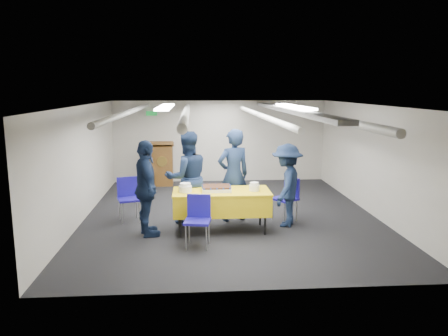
{
  "coord_description": "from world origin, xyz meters",
  "views": [
    {
      "loc": [
        -0.77,
        -8.85,
        2.63
      ],
      "look_at": [
        -0.14,
        -0.2,
        1.05
      ],
      "focal_mm": 35.0,
      "sensor_mm": 36.0,
      "label": 1
    }
  ],
  "objects_px": {
    "chair_left": "(128,194)",
    "sailor_b": "(187,178)",
    "podium": "(163,163)",
    "sailor_d": "(287,185)",
    "sheet_cake": "(216,188)",
    "sailor_a": "(233,175)",
    "serving_table": "(222,202)",
    "chair_right": "(288,194)",
    "sailor_c": "(146,189)",
    "chair_near": "(198,215)"
  },
  "relations": [
    {
      "from": "serving_table",
      "to": "sheet_cake",
      "type": "relative_size",
      "value": 3.29
    },
    {
      "from": "serving_table",
      "to": "chair_left",
      "type": "height_order",
      "value": "chair_left"
    },
    {
      "from": "sailor_a",
      "to": "sailor_b",
      "type": "xyz_separation_m",
      "value": [
        -0.92,
        -0.1,
        -0.02
      ]
    },
    {
      "from": "chair_right",
      "to": "chair_near",
      "type": "bearing_deg",
      "value": -143.67
    },
    {
      "from": "chair_left",
      "to": "sailor_b",
      "type": "xyz_separation_m",
      "value": [
        1.2,
        -0.27,
        0.38
      ]
    },
    {
      "from": "podium",
      "to": "sailor_d",
      "type": "relative_size",
      "value": 0.78
    },
    {
      "from": "sailor_d",
      "to": "sailor_c",
      "type": "bearing_deg",
      "value": -57.37
    },
    {
      "from": "chair_right",
      "to": "sailor_b",
      "type": "relative_size",
      "value": 0.48
    },
    {
      "from": "sailor_a",
      "to": "serving_table",
      "type": "bearing_deg",
      "value": 47.41
    },
    {
      "from": "podium",
      "to": "sailor_c",
      "type": "height_order",
      "value": "sailor_c"
    },
    {
      "from": "sheet_cake",
      "to": "sailor_d",
      "type": "distance_m",
      "value": 1.38
    },
    {
      "from": "chair_right",
      "to": "sailor_a",
      "type": "height_order",
      "value": "sailor_a"
    },
    {
      "from": "sheet_cake",
      "to": "sailor_b",
      "type": "bearing_deg",
      "value": 135.1
    },
    {
      "from": "sailor_c",
      "to": "sailor_d",
      "type": "xyz_separation_m",
      "value": [
        2.63,
        0.41,
        -0.07
      ]
    },
    {
      "from": "podium",
      "to": "chair_near",
      "type": "height_order",
      "value": "podium"
    },
    {
      "from": "serving_table",
      "to": "chair_left",
      "type": "bearing_deg",
      "value": 155.8
    },
    {
      "from": "chair_near",
      "to": "sailor_b",
      "type": "height_order",
      "value": "sailor_b"
    },
    {
      "from": "chair_near",
      "to": "sailor_b",
      "type": "distance_m",
      "value": 1.38
    },
    {
      "from": "chair_left",
      "to": "podium",
      "type": "bearing_deg",
      "value": 81.48
    },
    {
      "from": "sheet_cake",
      "to": "sailor_a",
      "type": "relative_size",
      "value": 0.29
    },
    {
      "from": "chair_right",
      "to": "sailor_b",
      "type": "distance_m",
      "value": 2.06
    },
    {
      "from": "sheet_cake",
      "to": "sailor_c",
      "type": "xyz_separation_m",
      "value": [
        -1.26,
        -0.19,
        0.05
      ]
    },
    {
      "from": "chair_right",
      "to": "sailor_c",
      "type": "xyz_separation_m",
      "value": [
        -2.74,
        -0.76,
        0.34
      ]
    },
    {
      "from": "chair_near",
      "to": "sailor_a",
      "type": "height_order",
      "value": "sailor_a"
    },
    {
      "from": "chair_left",
      "to": "sailor_c",
      "type": "bearing_deg",
      "value": -64.42
    },
    {
      "from": "serving_table",
      "to": "sailor_d",
      "type": "height_order",
      "value": "sailor_d"
    },
    {
      "from": "sheet_cake",
      "to": "sailor_c",
      "type": "height_order",
      "value": "sailor_c"
    },
    {
      "from": "sheet_cake",
      "to": "sailor_b",
      "type": "relative_size",
      "value": 0.3
    },
    {
      "from": "serving_table",
      "to": "sailor_d",
      "type": "xyz_separation_m",
      "value": [
        1.27,
        0.24,
        0.24
      ]
    },
    {
      "from": "podium",
      "to": "chair_left",
      "type": "xyz_separation_m",
      "value": [
        -0.48,
        -3.22,
        -0.08
      ]
    },
    {
      "from": "sailor_a",
      "to": "sailor_c",
      "type": "height_order",
      "value": "sailor_a"
    },
    {
      "from": "chair_near",
      "to": "chair_right",
      "type": "xyz_separation_m",
      "value": [
        1.83,
        1.34,
        0.0
      ]
    },
    {
      "from": "podium",
      "to": "sailor_c",
      "type": "bearing_deg",
      "value": -90.09
    },
    {
      "from": "chair_near",
      "to": "sailor_b",
      "type": "xyz_separation_m",
      "value": [
        -0.19,
        1.31,
        0.38
      ]
    },
    {
      "from": "sailor_a",
      "to": "chair_left",
      "type": "bearing_deg",
      "value": -23.81
    },
    {
      "from": "sailor_d",
      "to": "chair_right",
      "type": "bearing_deg",
      "value": -173.35
    },
    {
      "from": "chair_left",
      "to": "serving_table",
      "type": "bearing_deg",
      "value": -24.2
    },
    {
      "from": "podium",
      "to": "sailor_b",
      "type": "height_order",
      "value": "sailor_b"
    },
    {
      "from": "sheet_cake",
      "to": "sailor_b",
      "type": "distance_m",
      "value": 0.77
    },
    {
      "from": "chair_right",
      "to": "sheet_cake",
      "type": "bearing_deg",
      "value": -158.66
    },
    {
      "from": "chair_right",
      "to": "sailor_c",
      "type": "relative_size",
      "value": 0.5
    },
    {
      "from": "serving_table",
      "to": "chair_near",
      "type": "relative_size",
      "value": 2.06
    },
    {
      "from": "serving_table",
      "to": "sailor_c",
      "type": "height_order",
      "value": "sailor_c"
    },
    {
      "from": "sheet_cake",
      "to": "chair_left",
      "type": "xyz_separation_m",
      "value": [
        -1.74,
        0.81,
        -0.28
      ]
    },
    {
      "from": "sailor_d",
      "to": "chair_left",
      "type": "bearing_deg",
      "value": -76.87
    },
    {
      "from": "chair_near",
      "to": "sailor_d",
      "type": "relative_size",
      "value": 0.54
    },
    {
      "from": "sailor_a",
      "to": "sailor_c",
      "type": "bearing_deg",
      "value": 7.46
    },
    {
      "from": "chair_right",
      "to": "sailor_d",
      "type": "relative_size",
      "value": 0.54
    },
    {
      "from": "sailor_a",
      "to": "sailor_d",
      "type": "distance_m",
      "value": 1.08
    },
    {
      "from": "chair_right",
      "to": "podium",
      "type": "bearing_deg",
      "value": 128.37
    }
  ]
}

